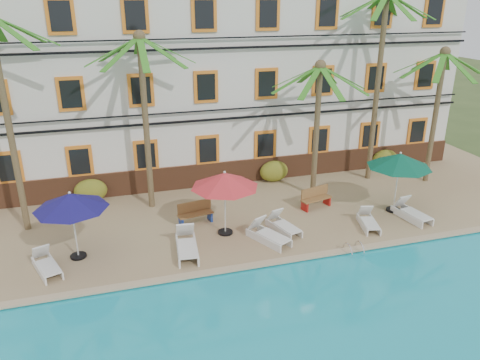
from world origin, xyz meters
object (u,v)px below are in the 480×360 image
object	(u,v)px
lounger_c	(268,234)
pool_ladder	(353,251)
umbrella_red	(225,180)
bench_right	(315,197)
lounger_e	(368,221)
palm_a	(3,96)
lounger_f	(411,212)
bench_left	(195,212)
palm_e	(438,96)
umbrella_blue	(71,202)
palm_b	(144,98)
lounger_d	(283,225)
palm_d	(380,64)
lounger_a	(46,264)
palm_c	(318,109)
lounger_b	(187,245)
umbrella_green	(400,161)

from	to	relation	value
lounger_c	pool_ladder	world-z (taller)	lounger_c
umbrella_red	bench_right	world-z (taller)	umbrella_red
lounger_e	palm_a	bearing A→B (deg)	164.29
lounger_f	bench_left	distance (m)	9.30
lounger_c	bench_left	distance (m)	3.40
palm_e	bench_right	bearing A→B (deg)	-168.86
palm_a	umbrella_blue	size ratio (longest dim) A/B	3.29
palm_b	lounger_d	xyz separation A→B (m)	(4.86, -3.97, -4.72)
palm_e	bench_left	bearing A→B (deg)	-173.73
palm_d	lounger_a	bearing A→B (deg)	-162.89
lounger_d	palm_d	bearing A→B (deg)	33.58
umbrella_red	pool_ladder	bearing A→B (deg)	-33.23
palm_d	palm_a	bearing A→B (deg)	-176.10
palm_a	umbrella_red	size ratio (longest dim) A/B	3.20
lounger_c	palm_b	bearing A→B (deg)	130.92
palm_d	umbrella_blue	bearing A→B (deg)	-164.24
palm_a	palm_c	size ratio (longest dim) A/B	1.35
palm_e	lounger_e	xyz separation A→B (m)	(-5.63, -3.79, -4.18)
lounger_c	umbrella_red	bearing A→B (deg)	142.22
palm_d	bench_left	size ratio (longest dim) A/B	5.99
umbrella_blue	pool_ladder	distance (m)	10.49
umbrella_red	lounger_b	bearing A→B (deg)	-148.64
lounger_d	pool_ladder	distance (m)	3.03
palm_b	pool_ladder	bearing A→B (deg)	-42.65
palm_a	palm_e	size ratio (longest dim) A/B	1.28
palm_d	lounger_e	world-z (taller)	palm_d
lounger_b	lounger_d	bearing A→B (deg)	8.32
bench_right	lounger_a	bearing A→B (deg)	-168.72
umbrella_blue	lounger_c	xyz separation A→B (m)	(7.10, -0.84, -1.95)
palm_b	umbrella_green	distance (m)	11.22
lounger_e	palm_e	bearing A→B (deg)	33.96
palm_e	bench_right	distance (m)	8.10
umbrella_red	umbrella_green	xyz separation A→B (m)	(7.76, -0.08, 0.07)
umbrella_green	pool_ladder	xyz separation A→B (m)	(-3.50, -2.71, -2.37)
lounger_a	bench_left	xyz separation A→B (m)	(5.71, 2.24, 0.20)
palm_d	bench_left	xyz separation A→B (m)	(-9.77, -2.53, -5.44)
lounger_c	lounger_f	distance (m)	6.60
umbrella_red	palm_d	bearing A→B (deg)	23.48
umbrella_green	lounger_a	size ratio (longest dim) A/B	1.51
umbrella_green	bench_right	size ratio (longest dim) A/B	1.77
palm_b	palm_d	distance (m)	11.38
lounger_d	pool_ladder	world-z (taller)	lounger_d
umbrella_blue	lounger_f	size ratio (longest dim) A/B	1.34
palm_b	bench_right	bearing A→B (deg)	-17.13
palm_e	lounger_b	distance (m)	14.38
lounger_e	bench_right	xyz separation A→B (m)	(-1.30, 2.43, 0.21)
lounger_c	palm_e	bearing A→B (deg)	20.52
palm_e	lounger_f	distance (m)	6.50
bench_left	lounger_e	bearing A→B (deg)	-19.49
palm_b	bench_left	world-z (taller)	palm_b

